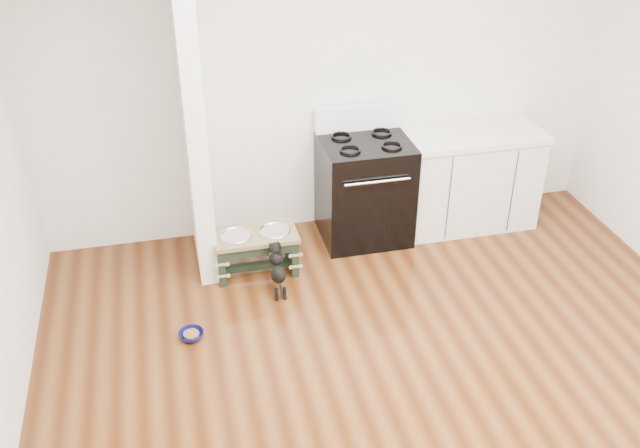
{
  "coord_description": "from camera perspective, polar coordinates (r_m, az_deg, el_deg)",
  "views": [
    {
      "loc": [
        -1.39,
        -3.11,
        3.43
      ],
      "look_at": [
        -0.3,
        1.52,
        0.56
      ],
      "focal_mm": 40.0,
      "sensor_mm": 36.0,
      "label": 1
    }
  ],
  "objects": [
    {
      "name": "cabinet_run",
      "position": [
        6.61,
        11.71,
        3.63
      ],
      "size": [
        1.24,
        0.64,
        0.91
      ],
      "color": "silver",
      "rests_on": "ground"
    },
    {
      "name": "puppy",
      "position": [
        5.64,
        -3.42,
        -3.55
      ],
      "size": [
        0.12,
        0.35,
        0.42
      ],
      "color": "black",
      "rests_on": "ground"
    },
    {
      "name": "oven_range",
      "position": [
        6.26,
        3.58,
        2.89
      ],
      "size": [
        0.76,
        0.69,
        1.14
      ],
      "color": "black",
      "rests_on": "ground"
    },
    {
      "name": "partition_wall",
      "position": [
        5.62,
        -10.21,
        8.85
      ],
      "size": [
        0.15,
        0.8,
        2.7
      ],
      "primitive_type": "cube",
      "color": "silver",
      "rests_on": "ground"
    },
    {
      "name": "dog_feeder",
      "position": [
        5.87,
        -5.15,
        -1.69
      ],
      "size": [
        0.68,
        0.36,
        0.39
      ],
      "color": "black",
      "rests_on": "ground"
    },
    {
      "name": "ground",
      "position": [
        4.84,
        7.87,
        -14.46
      ],
      "size": [
        5.0,
        5.0,
        0.0
      ],
      "primitive_type": "plane",
      "color": "#411E0B",
      "rests_on": "ground"
    },
    {
      "name": "room_shell",
      "position": [
        3.86,
        9.57,
        2.67
      ],
      "size": [
        5.0,
        5.0,
        5.0
      ],
      "color": "silver",
      "rests_on": "ground"
    },
    {
      "name": "floor_bowl",
      "position": [
        5.38,
        -10.25,
        -8.73
      ],
      "size": [
        0.21,
        0.21,
        0.06
      ],
      "rotation": [
        0.0,
        0.0,
        -0.16
      ],
      "color": "#0C0F55",
      "rests_on": "ground"
    }
  ]
}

